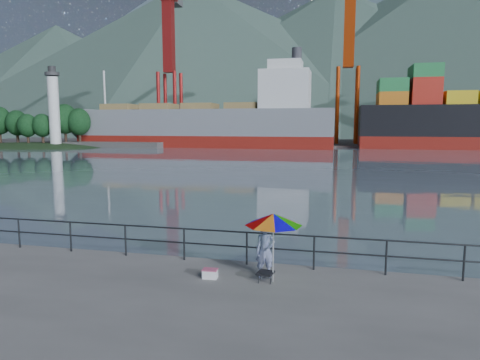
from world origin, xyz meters
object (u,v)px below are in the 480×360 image
at_px(fisherman, 265,251).
at_px(bulk_carrier, 213,124).
at_px(beach_umbrella, 273,219).
at_px(cooler_bag, 210,274).

distance_m(fisherman, bulk_carrier, 72.57).
bearing_deg(fisherman, beach_umbrella, -72.39).
bearing_deg(beach_umbrella, bulk_carrier, 107.92).
bearing_deg(beach_umbrella, cooler_bag, -176.18).
distance_m(beach_umbrella, bulk_carrier, 72.94).
relative_size(beach_umbrella, cooler_bag, 4.73).
bearing_deg(cooler_bag, bulk_carrier, 103.82).
xyz_separation_m(fisherman, beach_umbrella, (0.27, -0.34, 0.97)).
relative_size(fisherman, cooler_bag, 3.76).
height_order(fisherman, beach_umbrella, beach_umbrella).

